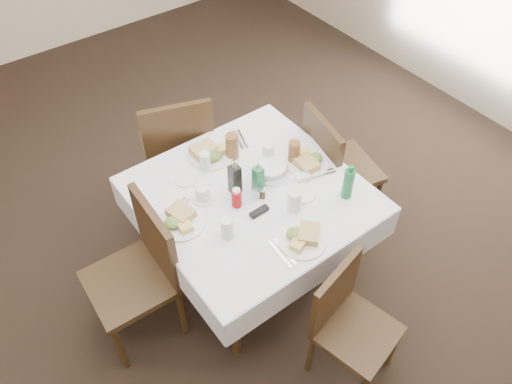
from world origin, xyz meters
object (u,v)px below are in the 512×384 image
at_px(oil_cruet_green, 258,178).
at_px(chair_east, 333,164).
at_px(dining_table, 251,202).
at_px(water_s, 295,201).
at_px(water_e, 269,154).
at_px(coffee_mug, 203,194).
at_px(water_w, 227,228).
at_px(chair_south, 347,317).
at_px(chair_north, 178,146).
at_px(chair_west, 142,267).
at_px(bread_basket, 270,170).
at_px(green_bottle, 348,183).
at_px(water_n, 205,161).
at_px(ketchup_bottle, 237,198).
at_px(oil_cruet_dark, 235,178).

bearing_deg(oil_cruet_green, chair_east, 4.17).
relative_size(dining_table, water_s, 8.96).
height_order(water_e, coffee_mug, water_e).
bearing_deg(water_e, chair_east, -12.34).
height_order(chair_east, water_w, chair_east).
bearing_deg(oil_cruet_green, chair_south, -91.77).
xyz_separation_m(chair_north, chair_west, (-0.68, -0.76, -0.02)).
relative_size(water_e, bread_basket, 0.63).
bearing_deg(chair_north, coffee_mug, -107.05).
distance_m(water_s, oil_cruet_green, 0.26).
bearing_deg(oil_cruet_green, coffee_mug, 156.70).
height_order(chair_north, chair_south, chair_north).
distance_m(chair_east, green_bottle, 0.59).
bearing_deg(oil_cruet_green, water_w, -152.29).
relative_size(dining_table, water_n, 10.04).
bearing_deg(coffee_mug, ketchup_bottle, -50.71).
height_order(dining_table, chair_north, chair_north).
relative_size(water_s, water_w, 1.08).
relative_size(ketchup_bottle, green_bottle, 0.54).
bearing_deg(chair_east, oil_cruet_green, -175.83).
xyz_separation_m(chair_north, ketchup_bottle, (-0.08, -0.85, 0.25)).
xyz_separation_m(water_s, water_w, (-0.41, 0.07, -0.00)).
bearing_deg(bread_basket, chair_west, -179.85).
height_order(chair_north, chair_east, chair_north).
xyz_separation_m(chair_north, oil_cruet_green, (0.09, -0.82, 0.28)).
distance_m(chair_west, oil_cruet_green, 0.83).
bearing_deg(water_s, chair_south, -99.43).
bearing_deg(water_n, coffee_mug, -125.92).
relative_size(bread_basket, ketchup_bottle, 1.67).
bearing_deg(chair_north, water_w, -104.09).
relative_size(water_e, oil_cruet_dark, 0.54).
bearing_deg(dining_table, chair_east, 3.47).
bearing_deg(coffee_mug, water_w, -97.24).
bearing_deg(chair_west, dining_table, -4.39).
bearing_deg(chair_south, water_e, 77.34).
distance_m(chair_west, green_bottle, 1.27).
bearing_deg(water_w, bread_basket, 26.74).
height_order(water_w, oil_cruet_green, oil_cruet_green).
bearing_deg(water_e, water_s, -107.22).
height_order(chair_north, oil_cruet_dark, oil_cruet_dark).
bearing_deg(water_w, chair_south, -64.49).
relative_size(water_w, bread_basket, 0.60).
bearing_deg(coffee_mug, water_s, -45.37).
bearing_deg(chair_west, oil_cruet_dark, 0.71).
relative_size(water_s, oil_cruet_dark, 0.56).
bearing_deg(dining_table, coffee_mug, 153.96).
bearing_deg(chair_south, green_bottle, 50.07).
xyz_separation_m(oil_cruet_dark, ketchup_bottle, (-0.06, -0.10, -0.05)).
height_order(dining_table, water_s, water_s).
bearing_deg(dining_table, chair_north, 93.05).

